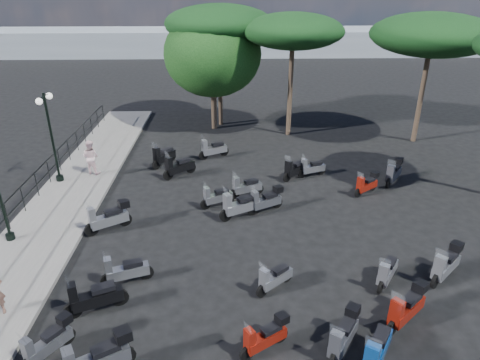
{
  "coord_description": "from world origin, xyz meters",
  "views": [
    {
      "loc": [
        0.5,
        -11.96,
        8.7
      ],
      "look_at": [
        0.95,
        3.98,
        1.2
      ],
      "focal_mm": 32.0,
      "sensor_mm": 36.0,
      "label": 1
    }
  ],
  "objects_px": {
    "scooter_7": "(265,337)",
    "scooter_22": "(406,308)",
    "scooter_3": "(125,271)",
    "scooter_4": "(108,218)",
    "scooter_6": "(98,359)",
    "scooter_11": "(343,336)",
    "scooter_17": "(376,351)",
    "pine_2": "(219,24)",
    "scooter_15": "(213,149)",
    "scooter_19": "(295,170)",
    "scooter_9": "(179,167)",
    "scooter_23": "(387,272)",
    "scooter_13": "(239,206)",
    "scooter_24": "(446,265)",
    "scooter_12": "(274,278)",
    "scooter_2": "(48,343)",
    "scooter_14": "(246,187)",
    "lamp_post_2": "(51,132)",
    "pine_1": "(432,35)",
    "scooter_10": "(163,156)",
    "pedestrian_far": "(91,157)",
    "scooter_18": "(266,200)",
    "scooter_20": "(312,168)",
    "scooter_26": "(394,173)",
    "scooter_25": "(367,184)",
    "broadleaf_tree": "(213,55)",
    "scooter_8": "(217,197)",
    "scooter_1": "(94,298)"
  },
  "relations": [
    {
      "from": "scooter_17",
      "to": "scooter_8",
      "type": "bearing_deg",
      "value": -30.22
    },
    {
      "from": "scooter_15",
      "to": "scooter_19",
      "type": "height_order",
      "value": "scooter_15"
    },
    {
      "from": "scooter_1",
      "to": "scooter_6",
      "type": "height_order",
      "value": "scooter_6"
    },
    {
      "from": "lamp_post_2",
      "to": "pine_1",
      "type": "bearing_deg",
      "value": 20.03
    },
    {
      "from": "scooter_20",
      "to": "scooter_10",
      "type": "bearing_deg",
      "value": 57.88
    },
    {
      "from": "scooter_13",
      "to": "scooter_24",
      "type": "distance_m",
      "value": 7.61
    },
    {
      "from": "scooter_7",
      "to": "scooter_11",
      "type": "distance_m",
      "value": 1.98
    },
    {
      "from": "scooter_10",
      "to": "scooter_6",
      "type": "bearing_deg",
      "value": 122.9
    },
    {
      "from": "scooter_14",
      "to": "scooter_24",
      "type": "xyz_separation_m",
      "value": [
        6.1,
        -5.9,
        0.08
      ]
    },
    {
      "from": "scooter_2",
      "to": "scooter_20",
      "type": "xyz_separation_m",
      "value": [
        8.6,
        10.79,
        -0.04
      ]
    },
    {
      "from": "pedestrian_far",
      "to": "scooter_18",
      "type": "bearing_deg",
      "value": 171.78
    },
    {
      "from": "scooter_7",
      "to": "scooter_23",
      "type": "relative_size",
      "value": 0.99
    },
    {
      "from": "scooter_9",
      "to": "scooter_20",
      "type": "bearing_deg",
      "value": -130.18
    },
    {
      "from": "scooter_7",
      "to": "scooter_17",
      "type": "distance_m",
      "value": 2.74
    },
    {
      "from": "pedestrian_far",
      "to": "scooter_10",
      "type": "relative_size",
      "value": 1.06
    },
    {
      "from": "scooter_9",
      "to": "scooter_23",
      "type": "height_order",
      "value": "scooter_9"
    },
    {
      "from": "scooter_2",
      "to": "scooter_11",
      "type": "distance_m",
      "value": 7.44
    },
    {
      "from": "scooter_2",
      "to": "scooter_23",
      "type": "bearing_deg",
      "value": -129.45
    },
    {
      "from": "scooter_20",
      "to": "pine_1",
      "type": "xyz_separation_m",
      "value": [
        6.97,
        4.84,
        5.59
      ]
    },
    {
      "from": "pedestrian_far",
      "to": "scooter_24",
      "type": "distance_m",
      "value": 15.82
    },
    {
      "from": "scooter_17",
      "to": "pine_2",
      "type": "relative_size",
      "value": 0.21
    },
    {
      "from": "scooter_11",
      "to": "scooter_14",
      "type": "height_order",
      "value": "scooter_11"
    },
    {
      "from": "scooter_4",
      "to": "scooter_9",
      "type": "distance_m",
      "value": 5.32
    },
    {
      "from": "scooter_9",
      "to": "scooter_12",
      "type": "relative_size",
      "value": 1.21
    },
    {
      "from": "scooter_10",
      "to": "scooter_22",
      "type": "relative_size",
      "value": 1.06
    },
    {
      "from": "scooter_9",
      "to": "scooter_12",
      "type": "bearing_deg",
      "value": 164.89
    },
    {
      "from": "scooter_15",
      "to": "scooter_17",
      "type": "distance_m",
      "value": 14.49
    },
    {
      "from": "scooter_2",
      "to": "scooter_6",
      "type": "bearing_deg",
      "value": -168.82
    },
    {
      "from": "scooter_2",
      "to": "scooter_9",
      "type": "height_order",
      "value": "scooter_9"
    },
    {
      "from": "scooter_19",
      "to": "scooter_25",
      "type": "xyz_separation_m",
      "value": [
        2.97,
        -1.7,
        -0.01
      ]
    },
    {
      "from": "scooter_24",
      "to": "scooter_10",
      "type": "bearing_deg",
      "value": 4.88
    },
    {
      "from": "scooter_7",
      "to": "scooter_1",
      "type": "bearing_deg",
      "value": 39.66
    },
    {
      "from": "scooter_19",
      "to": "scooter_22",
      "type": "height_order",
      "value": "scooter_22"
    },
    {
      "from": "scooter_3",
      "to": "scooter_4",
      "type": "distance_m",
      "value": 3.43
    },
    {
      "from": "scooter_2",
      "to": "scooter_18",
      "type": "height_order",
      "value": "scooter_18"
    },
    {
      "from": "scooter_26",
      "to": "scooter_9",
      "type": "bearing_deg",
      "value": 30.93
    },
    {
      "from": "scooter_7",
      "to": "scooter_22",
      "type": "xyz_separation_m",
      "value": [
        3.95,
        0.84,
        0.09
      ]
    },
    {
      "from": "scooter_3",
      "to": "scooter_9",
      "type": "relative_size",
      "value": 1.07
    },
    {
      "from": "scooter_19",
      "to": "scooter_23",
      "type": "relative_size",
      "value": 0.98
    },
    {
      "from": "scooter_3",
      "to": "scooter_15",
      "type": "bearing_deg",
      "value": -31.36
    },
    {
      "from": "scooter_2",
      "to": "broadleaf_tree",
      "type": "distance_m",
      "value": 19.2
    },
    {
      "from": "scooter_14",
      "to": "broadleaf_tree",
      "type": "height_order",
      "value": "broadleaf_tree"
    },
    {
      "from": "scooter_20",
      "to": "scooter_7",
      "type": "bearing_deg",
      "value": 143.63
    },
    {
      "from": "scooter_20",
      "to": "scooter_24",
      "type": "distance_m",
      "value": 8.45
    },
    {
      "from": "scooter_13",
      "to": "scooter_3",
      "type": "bearing_deg",
      "value": 109.88
    },
    {
      "from": "scooter_22",
      "to": "pine_2",
      "type": "relative_size",
      "value": 0.2
    },
    {
      "from": "scooter_2",
      "to": "scooter_9",
      "type": "xyz_separation_m",
      "value": [
        2.16,
        10.91,
        0.05
      ]
    },
    {
      "from": "scooter_6",
      "to": "scooter_11",
      "type": "bearing_deg",
      "value": -114.58
    },
    {
      "from": "scooter_6",
      "to": "scooter_14",
      "type": "height_order",
      "value": "scooter_6"
    },
    {
      "from": "scooter_4",
      "to": "pine_2",
      "type": "distance_m",
      "value": 14.88
    }
  ]
}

